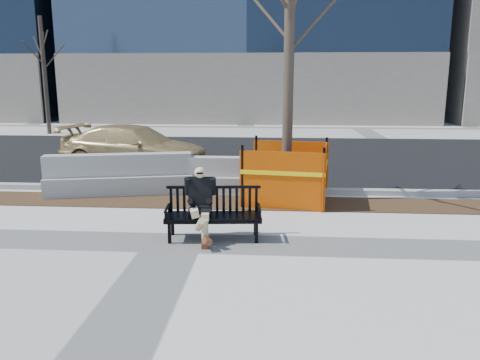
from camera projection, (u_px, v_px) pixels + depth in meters
The scene contains 11 objects.
ground at pixel (174, 243), 7.74m from camera, with size 120.00×120.00×0.00m, color beige.
mulch_strip at pixel (199, 202), 10.28m from camera, with size 40.00×1.20×0.02m, color #47301C.
asphalt_street at pixel (227, 156), 16.32m from camera, with size 60.00×10.40×0.01m, color black.
curb at pixel (205, 189), 11.19m from camera, with size 60.00×0.25×0.12m, color #9E9B93.
bench at pixel (214, 239), 7.94m from camera, with size 1.63×0.58×0.87m, color black, non-canonical shape.
seated_man at pixel (201, 238), 7.98m from camera, with size 0.51×0.85×1.19m, color black, non-canonical shape.
tree_fence at pixel (286, 200), 10.46m from camera, with size 2.62×2.62×6.55m, color #E54C00, non-canonical shape.
sedan at pixel (136, 169), 13.93m from camera, with size 1.81×4.45×1.29m, color tan.
jersey_barrier_left at pixel (120, 194), 11.00m from camera, with size 3.31×0.66×0.95m, color #99978F, non-canonical shape.
jersey_barrier_right at pixel (211, 192), 11.18m from camera, with size 2.96×0.59×0.85m, color #A5A29A, non-canonical shape.
far_tree_left at pixel (50, 134), 22.83m from camera, with size 2.17×2.17×5.86m, color #43382B, non-canonical shape.
Camera 1 is at (1.60, -7.26, 2.64)m, focal length 35.45 mm.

